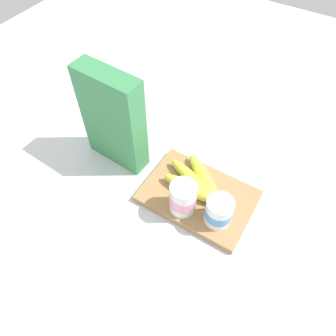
% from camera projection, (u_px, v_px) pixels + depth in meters
% --- Properties ---
extents(ground_plane, '(2.40, 2.40, 0.00)m').
position_uv_depth(ground_plane, '(198.00, 198.00, 0.87)').
color(ground_plane, silver).
extents(cutting_board, '(0.30, 0.20, 0.02)m').
position_uv_depth(cutting_board, '(198.00, 196.00, 0.87)').
color(cutting_board, '#A37A4C').
rests_on(cutting_board, ground_plane).
extents(cereal_box, '(0.19, 0.07, 0.30)m').
position_uv_depth(cereal_box, '(113.00, 120.00, 0.85)').
color(cereal_box, '#38844C').
rests_on(cereal_box, ground_plane).
extents(yogurt_cup_front, '(0.07, 0.07, 0.08)m').
position_uv_depth(yogurt_cup_front, '(219.00, 212.00, 0.78)').
color(yogurt_cup_front, white).
rests_on(yogurt_cup_front, cutting_board).
extents(yogurt_cup_back, '(0.07, 0.07, 0.10)m').
position_uv_depth(yogurt_cup_back, '(183.00, 198.00, 0.79)').
color(yogurt_cup_back, white).
rests_on(yogurt_cup_back, cutting_board).
extents(banana_bunch, '(0.19, 0.14, 0.04)m').
position_uv_depth(banana_bunch, '(196.00, 183.00, 0.86)').
color(banana_bunch, yellow).
rests_on(banana_bunch, cutting_board).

